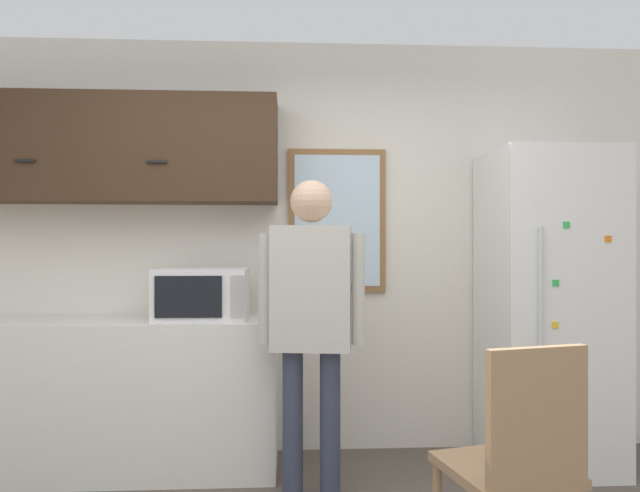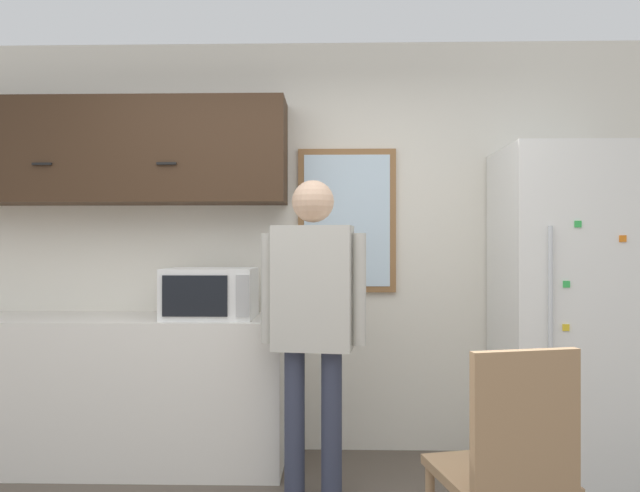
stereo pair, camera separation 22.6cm
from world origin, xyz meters
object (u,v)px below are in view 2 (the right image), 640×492
at_px(refrigerator, 562,310).
at_px(person, 313,305).
at_px(microwave, 210,293).
at_px(chair, 509,461).

bearing_deg(refrigerator, person, -164.74).
distance_m(microwave, person, 0.76).
relative_size(person, chair, 1.74).
height_order(microwave, refrigerator, refrigerator).
bearing_deg(chair, refrigerator, -132.26).
height_order(person, refrigerator, refrigerator).
distance_m(person, refrigerator, 1.53).
relative_size(microwave, chair, 0.55).
bearing_deg(person, microwave, 155.57).
distance_m(microwave, chair, 1.97).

